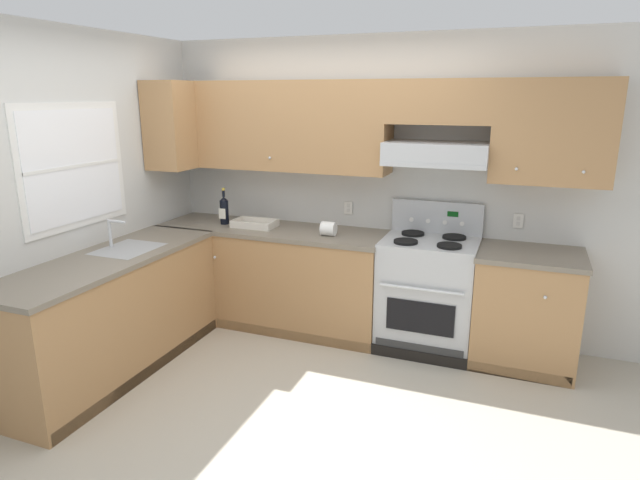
{
  "coord_description": "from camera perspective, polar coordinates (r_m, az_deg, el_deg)",
  "views": [
    {
      "loc": [
        1.58,
        -2.96,
        2.06
      ],
      "look_at": [
        0.17,
        0.7,
        1.0
      ],
      "focal_mm": 30.21,
      "sensor_mm": 36.0,
      "label": 1
    }
  ],
  "objects": [
    {
      "name": "ground_plane",
      "position": [
        3.94,
        -6.2,
        -16.52
      ],
      "size": [
        7.04,
        7.04,
        0.0
      ],
      "primitive_type": "plane",
      "color": "#B2AA99"
    },
    {
      "name": "wall_back",
      "position": [
        4.68,
        6.37,
        7.89
      ],
      "size": [
        4.68,
        0.57,
        2.55
      ],
      "color": "silver",
      "rests_on": "ground_plane"
    },
    {
      "name": "wall_left",
      "position": [
        4.55,
        -23.52,
        4.8
      ],
      "size": [
        0.47,
        4.0,
        2.55
      ],
      "color": "silver",
      "rests_on": "ground_plane"
    },
    {
      "name": "counter_back_run",
      "position": [
        4.74,
        1.43,
        -4.72
      ],
      "size": [
        3.6,
        0.65,
        0.91
      ],
      "color": "#A87A4C",
      "rests_on": "ground_plane"
    },
    {
      "name": "counter_left_run",
      "position": [
        4.39,
        -21.08,
        -7.32
      ],
      "size": [
        0.63,
        1.91,
        1.13
      ],
      "color": "#A87A4C",
      "rests_on": "ground_plane"
    },
    {
      "name": "stove",
      "position": [
        4.55,
        11.31,
        -5.53
      ],
      "size": [
        0.76,
        0.62,
        1.2
      ],
      "color": "#B7BABC",
      "rests_on": "ground_plane"
    },
    {
      "name": "wine_bottle",
      "position": [
        5.01,
        -10.11,
        3.19
      ],
      "size": [
        0.08,
        0.08,
        0.34
      ],
      "color": "black",
      "rests_on": "counter_back_run"
    },
    {
      "name": "bowl",
      "position": [
        4.88,
        -6.93,
        1.64
      ],
      "size": [
        0.39,
        0.23,
        0.06
      ],
      "color": "beige",
      "rests_on": "counter_back_run"
    },
    {
      "name": "paper_towel_roll",
      "position": [
        4.54,
        0.91,
        1.21
      ],
      "size": [
        0.12,
        0.12,
        0.12
      ],
      "color": "white",
      "rests_on": "counter_back_run"
    }
  ]
}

